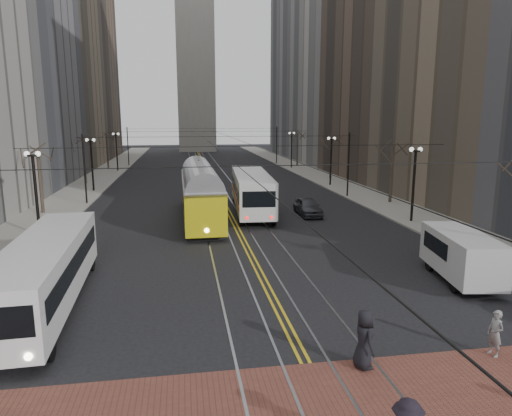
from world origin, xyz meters
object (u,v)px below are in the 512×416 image
object	(u,v)px
pedestrian_a	(364,339)
sedan_silver	(243,175)
transit_bus	(46,274)
streetcar	(201,198)
cargo_van	(461,257)
pedestrian_b	(495,333)
rear_bus	(252,193)
sedan_grey	(308,206)

from	to	relation	value
pedestrian_a	sedan_silver	bearing A→B (deg)	-7.63
transit_bus	streetcar	distance (m)	18.05
transit_bus	cargo_van	xyz separation A→B (m)	(19.42, 0.15, -0.26)
streetcar	pedestrian_a	xyz separation A→B (m)	(4.28, -23.30, -0.76)
streetcar	pedestrian_a	world-z (taller)	streetcar
sedan_silver	pedestrian_b	bearing A→B (deg)	-86.32
transit_bus	sedan_silver	distance (m)	42.09
streetcar	rear_bus	distance (m)	5.02
streetcar	sedan_silver	size ratio (longest dim) A/B	3.52
streetcar	pedestrian_a	distance (m)	23.71
cargo_van	transit_bus	bearing A→B (deg)	-170.21
transit_bus	sedan_grey	world-z (taller)	transit_bus
sedan_grey	pedestrian_b	xyz separation A→B (m)	(0.06, -23.50, 0.08)
pedestrian_b	sedan_grey	bearing A→B (deg)	170.61
sedan_grey	pedestrian_a	xyz separation A→B (m)	(-4.66, -23.50, 0.25)
cargo_van	sedan_grey	size ratio (longest dim) A/B	1.26
cargo_van	pedestrian_a	size ratio (longest dim) A/B	2.81
sedan_grey	pedestrian_b	world-z (taller)	pedestrian_b
streetcar	pedestrian_b	bearing A→B (deg)	-69.40
streetcar	pedestrian_b	distance (m)	25.00
pedestrian_a	pedestrian_b	xyz separation A→B (m)	(4.72, 0.00, -0.17)
sedan_silver	pedestrian_a	world-z (taller)	pedestrian_a
sedan_grey	sedan_silver	distance (m)	23.18
cargo_van	pedestrian_a	xyz separation A→B (m)	(-7.91, -6.92, -0.23)
streetcar	sedan_grey	bearing A→B (deg)	0.75
cargo_van	sedan_silver	xyz separation A→B (m)	(-5.69, 39.63, -0.53)
streetcar	sedan_grey	size ratio (longest dim) A/B	3.39
transit_bus	sedan_grey	size ratio (longest dim) A/B	2.71
sedan_grey	pedestrian_b	bearing A→B (deg)	-89.86
streetcar	cargo_van	distance (m)	20.43
streetcar	rear_bus	bearing A→B (deg)	26.38
sedan_grey	streetcar	bearing A→B (deg)	-178.75
rear_bus	cargo_van	xyz separation A→B (m)	(7.71, -18.66, -0.47)
cargo_van	rear_bus	bearing A→B (deg)	121.79
cargo_van	sedan_silver	world-z (taller)	cargo_van
cargo_van	sedan_grey	distance (m)	16.90
sedan_silver	pedestrian_a	xyz separation A→B (m)	(-2.22, -46.55, 0.30)
cargo_van	pedestrian_b	world-z (taller)	cargo_van
streetcar	pedestrian_b	size ratio (longest dim) A/B	9.14
sedan_silver	pedestrian_a	bearing A→B (deg)	-92.12
sedan_silver	pedestrian_a	distance (m)	46.61
transit_bus	sedan_grey	bearing A→B (deg)	43.68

